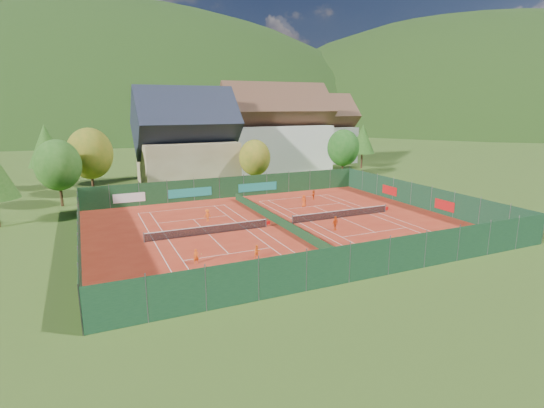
{
  "coord_description": "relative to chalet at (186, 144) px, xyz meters",
  "views": [
    {
      "loc": [
        -19.14,
        -40.47,
        12.91
      ],
      "look_at": [
        0.0,
        2.0,
        2.0
      ],
      "focal_mm": 28.0,
      "sensor_mm": 36.0,
      "label": 1
    }
  ],
  "objects": [
    {
      "name": "ground",
      "position": [
        3.0,
        -30.0,
        -6.64
      ],
      "size": [
        600.0,
        600.0,
        0.0
      ],
      "primitive_type": "plane",
      "color": "#335119",
      "rests_on": "ground"
    },
    {
      "name": "clay_pad",
      "position": [
        3.0,
        -30.0,
        -6.62
      ],
      "size": [
        40.0,
        32.0,
        0.01
      ],
      "primitive_type": "cube",
      "color": "#AB2C19",
      "rests_on": "ground"
    },
    {
      "name": "court_markings_left",
      "position": [
        -5.0,
        -30.0,
        -6.61
      ],
      "size": [
        11.03,
        23.83,
        0.0
      ],
      "color": "white",
      "rests_on": "ground"
    },
    {
      "name": "court_markings_right",
      "position": [
        11.0,
        -30.0,
        -6.61
      ],
      "size": [
        11.03,
        23.83,
        0.0
      ],
      "color": "white",
      "rests_on": "ground"
    },
    {
      "name": "tennis_net_left",
      "position": [
        -4.85,
        -30.0,
        -6.12
      ],
      "size": [
        13.3,
        0.1,
        1.02
      ],
      "color": "#59595B",
      "rests_on": "ground"
    },
    {
      "name": "tennis_net_right",
      "position": [
        11.15,
        -30.0,
        -6.12
      ],
      "size": [
        13.3,
        0.1,
        1.02
      ],
      "color": "#59595B",
      "rests_on": "ground"
    },
    {
      "name": "court_divider",
      "position": [
        3.0,
        -30.0,
        -6.12
      ],
      "size": [
        0.03,
        28.8,
        1.0
      ],
      "color": "#13341A",
      "rests_on": "ground"
    },
    {
      "name": "fence_north",
      "position": [
        2.54,
        -14.01,
        -5.16
      ],
      "size": [
        40.0,
        0.1,
        3.0
      ],
      "color": "#153A1C",
      "rests_on": "ground"
    },
    {
      "name": "fence_south",
      "position": [
        3.0,
        -46.0,
        -5.12
      ],
      "size": [
        40.0,
        0.04,
        3.0
      ],
      "color": "#143920",
      "rests_on": "ground"
    },
    {
      "name": "fence_west",
      "position": [
        -17.0,
        -30.0,
        -5.12
      ],
      "size": [
        0.04,
        32.0,
        3.0
      ],
      "color": "#12331B",
      "rests_on": "ground"
    },
    {
      "name": "fence_east",
      "position": [
        23.0,
        -29.95,
        -5.14
      ],
      "size": [
        0.09,
        32.0,
        3.0
      ],
      "color": "#13341F",
      "rests_on": "ground"
    },
    {
      "name": "chalet",
      "position": [
        0.0,
        0.0,
        0.0
      ],
      "size": [
        16.2,
        12.0,
        16.0
      ],
      "color": "tan",
      "rests_on": "ground"
    },
    {
      "name": "hotel_block_a",
      "position": [
        19.0,
        6.0,
        0.76
      ],
      "size": [
        21.6,
        11.0,
        17.25
      ],
      "color": "silver",
      "rests_on": "ground"
    },
    {
      "name": "hotel_block_b",
      "position": [
        33.0,
        14.0,
        -0.01
      ],
      "size": [
        17.28,
        10.0,
        15.5
      ],
      "color": "silver",
      "rests_on": "ground"
    },
    {
      "name": "tree_west_front",
      "position": [
        -19.0,
        -10.0,
        -1.23
      ],
      "size": [
        5.72,
        5.72,
        8.69
      ],
      "color": "#432C18",
      "rests_on": "ground"
    },
    {
      "name": "tree_west_mid",
      "position": [
        -15.0,
        -4.0,
        -0.56
      ],
      "size": [
        6.44,
        6.44,
        9.78
      ],
      "color": "#4B2C1A",
      "rests_on": "ground"
    },
    {
      "name": "tree_west_back",
      "position": [
        -21.0,
        4.0,
        0.11
      ],
      "size": [
        5.6,
        5.6,
        10.0
      ],
      "color": "#4C351B",
      "rests_on": "ground"
    },
    {
      "name": "tree_center",
      "position": [
        9.0,
        -8.0,
        -1.91
      ],
      "size": [
        5.01,
        5.01,
        7.6
      ],
      "color": "#432E18",
      "rests_on": "ground"
    },
    {
      "name": "tree_east_front",
      "position": [
        27.0,
        -6.0,
        -1.23
      ],
      "size": [
        5.72,
        5.72,
        8.69
      ],
      "color": "#442D18",
      "rests_on": "ground"
    },
    {
      "name": "tree_east_mid",
      "position": [
        37.0,
        2.0,
        -0.56
      ],
      "size": [
        5.04,
        5.04,
        9.0
      ],
      "color": "#4C2B1B",
      "rests_on": "ground"
    },
    {
      "name": "tree_east_back",
      "position": [
        29.0,
        10.0,
        0.12
      ],
      "size": [
        7.15,
        7.15,
        10.86
      ],
      "color": "#4B2F1A",
      "rests_on": "ground"
    },
    {
      "name": "mountain_backdrop",
      "position": [
        31.54,
        203.48,
        -46.26
      ],
      "size": [
        820.0,
        530.0,
        242.0
      ],
      "color": "black",
      "rests_on": "ground"
    },
    {
      "name": "ball_hopper",
      "position": [
        14.66,
        -41.72,
        -6.07
      ],
      "size": [
        0.34,
        0.34,
        0.8
      ],
      "color": "slate",
      "rests_on": "ground"
    },
    {
      "name": "loose_ball_0",
      "position": [
        -7.25,
        -35.49,
        -6.59
      ],
      "size": [
        0.07,
        0.07,
        0.07
      ],
      "primitive_type": "sphere",
      "color": "#CCD833",
      "rests_on": "ground"
    },
    {
      "name": "loose_ball_1",
      "position": [
        6.49,
        -42.34,
        -6.59
      ],
      "size": [
        0.07,
        0.07,
        0.07
      ],
      "primitive_type": "sphere",
      "color": "#CCD833",
      "rests_on": "ground"
    },
    {
      "name": "player_left_near",
      "position": [
        -8.22,
        -37.52,
        -5.98
      ],
      "size": [
        0.48,
        0.32,
        1.28
      ],
      "primitive_type": "imported",
      "rotation": [
        0.0,
        0.0,
        -0.03
      ],
      "color": "#EA5814",
      "rests_on": "ground"
    },
    {
      "name": "player_left_mid",
      "position": [
        -3.11,
        -38.43,
        -6.02
      ],
      "size": [
        0.6,
        0.48,
        1.21
      ],
      "primitive_type": "imported",
      "rotation": [
        0.0,
        0.0,
        -0.03
      ],
      "color": "orange",
      "rests_on": "ground"
    },
    {
      "name": "player_left_far",
      "position": [
        -3.74,
        -25.06,
        -5.92
      ],
      "size": [
        1.01,
        0.72,
        1.41
      ],
      "primitive_type": "imported",
      "rotation": [
        0.0,
        0.0,
        3.37
      ],
      "color": "orange",
      "rests_on": "ground"
    },
    {
      "name": "player_right_near",
      "position": [
        7.61,
        -33.99,
        -5.87
      ],
      "size": [
        0.96,
        0.64,
        1.51
      ],
      "primitive_type": "imported",
      "rotation": [
        0.0,
        0.0,
        0.34
      ],
      "color": "#F25615",
      "rests_on": "ground"
    },
    {
      "name": "player_right_far_a",
      "position": [
        9.66,
        -23.31,
        -5.84
      ],
      "size": [
        0.86,
        0.66,
        1.57
      ],
      "primitive_type": "imported",
      "rotation": [
        0.0,
        0.0,
        3.37
      ],
      "color": "#E24814",
      "rests_on": "ground"
    },
    {
      "name": "player_right_far_b",
      "position": [
        12.93,
        -20.07,
        -5.99
      ],
      "size": [
        1.12,
        1.08,
        1.27
      ],
      "primitive_type": "imported",
      "rotation": [
        0.0,
        0.0,
        3.89
      ],
      "color": "#D14312",
      "rests_on": "ground"
    }
  ]
}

